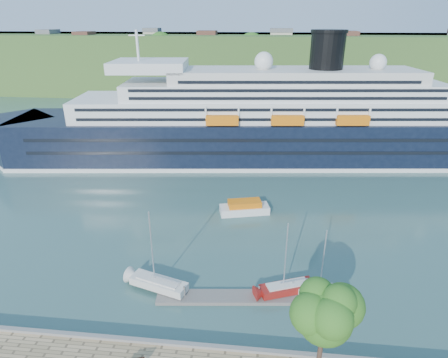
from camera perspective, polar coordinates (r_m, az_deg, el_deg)
ground at (r=40.12m, az=-2.13°, el=-25.05°), size 400.00×400.00×0.00m
far_hillside at (r=172.38m, az=4.91°, el=17.16°), size 400.00×50.00×24.00m
quay_coping at (r=39.14m, az=-2.21°, el=-24.15°), size 220.00×0.50×0.30m
cruise_ship at (r=83.94m, az=5.86°, el=12.17°), size 126.17×31.61×28.05m
promenade_tree at (r=34.56m, az=14.87°, el=-21.09°), size 6.30×6.30×10.43m
floating_pontoon at (r=45.54m, az=2.46°, el=-17.55°), size 19.44×4.37×0.43m
sailboat_white_near at (r=44.35m, az=-10.26°, el=-11.37°), size 8.08×4.37×10.05m
sailboat_red at (r=44.00m, az=9.91°, el=-12.33°), size 7.36×4.41×9.21m
sailboat_white_far at (r=44.89m, az=15.37°, el=-12.66°), size 6.57×1.86×8.48m
tender_launch at (r=62.48m, az=3.14°, el=-4.27°), size 8.64×4.70×2.27m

